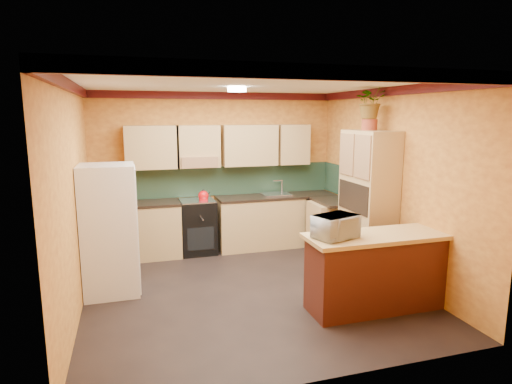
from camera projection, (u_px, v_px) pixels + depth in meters
room_shell at (245, 132)px, 5.64m from camera, size 4.24×4.24×2.72m
base_cabinets_back at (234, 225)px, 7.42m from camera, size 3.65×0.60×0.88m
countertop_back at (233, 199)px, 7.34m from camera, size 3.65×0.62×0.04m
stove at (198, 226)px, 7.24m from camera, size 0.58×0.58×0.91m
kettle at (203, 195)px, 7.13m from camera, size 0.22×0.22×0.18m
sink at (276, 194)px, 7.55m from camera, size 0.48×0.40×0.03m
base_cabinets_right at (335, 228)px, 7.18m from camera, size 0.60×0.80×0.88m
countertop_right at (336, 201)px, 7.10m from camera, size 0.62×0.80×0.04m
fridge at (110, 230)px, 5.53m from camera, size 0.68×0.66×1.70m
pantry at (368, 203)px, 6.24m from camera, size 0.48×0.90×2.10m
fern_pot at (369, 125)px, 6.09m from camera, size 0.22×0.22×0.16m
fern at (370, 101)px, 6.03m from camera, size 0.50×0.45×0.50m
breakfast_bar at (382, 273)px, 5.15m from camera, size 1.80×0.55×0.88m
bar_top at (384, 236)px, 5.07m from camera, size 1.90×0.65×0.05m
microwave at (336, 227)px, 4.86m from camera, size 0.57×0.47×0.27m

